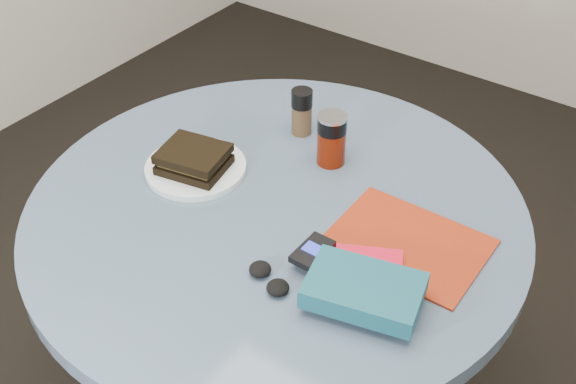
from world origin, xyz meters
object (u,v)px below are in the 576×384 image
Objects in this scene: table at (277,265)px; magazine at (407,243)px; headphones at (269,278)px; plate at (196,168)px; mp3_player at (312,251)px; pepper_grinder at (302,111)px; soda_can at (332,139)px; novel at (364,290)px; red_book at (358,268)px; sandwich at (194,159)px.

magazine reaches higher than table.
plate is at bearing 151.83° from headphones.
plate is at bearing 166.74° from mp3_player.
soda_can is at bearing -25.87° from pepper_grinder.
headphones is at bearing -28.17° from plate.
soda_can is at bearing 106.44° from headphones.
soda_can is 0.60× the size of novel.
novel reaches higher than plate.
red_book is at bearing 16.21° from mp3_player.
headphones reaches higher than magazine.
magazine is 0.28m from headphones.
red_book is 0.16m from headphones.
novel is 2.29× the size of mp3_player.
magazine is (0.47, 0.06, -0.00)m from plate.
red_book is (0.22, -0.25, -0.05)m from soda_can.
headphones is (-0.15, -0.23, 0.01)m from magazine.
plate is at bearing -173.76° from magazine.
novel is (0.48, -0.11, -0.00)m from sandwich.
pepper_grinder is 0.42m from magazine.
pepper_grinder is 0.53m from novel.
table is 0.30m from red_book.
pepper_grinder is 0.48m from headphones.
novel is at bearing -43.93° from pepper_grinder.
novel is 0.14m from mp3_player.
mp3_player is 0.81× the size of headphones.
pepper_grinder is 0.42m from mp3_player.
pepper_grinder is 0.70× the size of red_book.
soda_can is 0.41m from novel.
red_book is 1.51× the size of headphones.
soda_can is at bearing 41.96° from plate.
sandwich is (0.00, -0.01, 0.03)m from plate.
mp3_player is (0.25, -0.33, -0.03)m from pepper_grinder.
table is 0.25m from mp3_player.
magazine is at bearing -27.09° from pepper_grinder.
pepper_grinder is at bearing 117.86° from headphones.
novel is (0.38, -0.37, -0.02)m from pepper_grinder.
pepper_grinder is at bearing 127.45° from mp3_player.
sandwich reaches higher than novel.
magazine is at bearing 56.74° from headphones.
sandwich is 1.30× the size of soda_can.
mp3_player is (0.14, -0.28, -0.03)m from soda_can.
sandwich reaches higher than table.
magazine is 2.73× the size of headphones.
table is at bearing 141.54° from novel.
headphones reaches higher than table.
plate is at bearing -178.84° from table.
magazine is at bearing -27.62° from soda_can.
sandwich reaches higher than plate.
table is at bearing 123.11° from headphones.
magazine is at bearing 49.76° from mp3_player.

